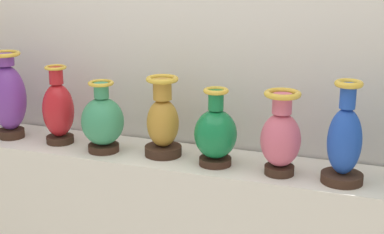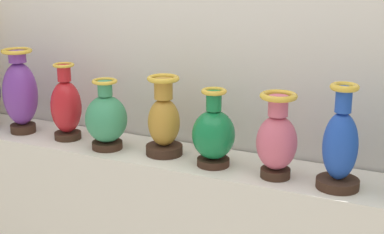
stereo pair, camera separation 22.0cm
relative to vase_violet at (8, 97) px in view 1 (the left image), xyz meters
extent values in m
cube|color=silver|center=(0.88, 0.26, 0.20)|extent=(4.13, 0.10, 2.68)
cylinder|color=#382319|center=(0.00, 0.00, -0.17)|extent=(0.12, 0.12, 0.04)
ellipsoid|color=#6B3393|center=(0.00, 0.00, 0.00)|extent=(0.16, 0.16, 0.30)
cylinder|color=#6B3393|center=(0.00, 0.00, 0.17)|extent=(0.08, 0.08, 0.05)
torus|color=gold|center=(0.00, 0.00, 0.20)|extent=(0.14, 0.14, 0.02)
cylinder|color=#382319|center=(0.25, 0.01, -0.18)|extent=(0.12, 0.12, 0.03)
ellipsoid|color=red|center=(0.25, 0.01, -0.04)|extent=(0.14, 0.14, 0.24)
cylinder|color=red|center=(0.25, 0.01, 0.11)|extent=(0.06, 0.06, 0.07)
torus|color=gold|center=(0.25, 0.01, 0.15)|extent=(0.10, 0.10, 0.01)
cylinder|color=#382319|center=(0.50, -0.02, -0.18)|extent=(0.13, 0.13, 0.03)
ellipsoid|color=#388C60|center=(0.50, -0.02, -0.06)|extent=(0.18, 0.18, 0.21)
cylinder|color=#388C60|center=(0.50, -0.02, 0.08)|extent=(0.06, 0.06, 0.06)
torus|color=gold|center=(0.50, -0.02, 0.11)|extent=(0.11, 0.11, 0.02)
cylinder|color=#382319|center=(0.76, 0.02, -0.17)|extent=(0.16, 0.16, 0.04)
ellipsoid|color=#B27F2D|center=(0.76, 0.02, -0.05)|extent=(0.13, 0.13, 0.20)
cylinder|color=#B27F2D|center=(0.76, 0.02, 0.09)|extent=(0.08, 0.08, 0.09)
torus|color=gold|center=(0.76, 0.02, 0.13)|extent=(0.13, 0.13, 0.02)
cylinder|color=#382319|center=(1.00, -0.01, -0.18)|extent=(0.13, 0.13, 0.03)
ellipsoid|color=#14723D|center=(1.00, -0.01, -0.06)|extent=(0.17, 0.17, 0.20)
cylinder|color=#14723D|center=(1.00, -0.01, 0.07)|extent=(0.06, 0.06, 0.08)
torus|color=gold|center=(1.00, -0.01, 0.11)|extent=(0.10, 0.10, 0.02)
cylinder|color=#382319|center=(1.26, -0.02, -0.18)|extent=(0.11, 0.11, 0.03)
ellipsoid|color=#CC5972|center=(1.26, -0.02, -0.06)|extent=(0.15, 0.15, 0.21)
cylinder|color=#CC5972|center=(1.26, -0.02, 0.09)|extent=(0.07, 0.07, 0.08)
torus|color=gold|center=(1.26, -0.02, 0.12)|extent=(0.14, 0.14, 0.02)
cylinder|color=#382319|center=(1.50, -0.02, -0.18)|extent=(0.16, 0.16, 0.03)
ellipsoid|color=#1E47B2|center=(1.50, -0.02, -0.03)|extent=(0.13, 0.13, 0.25)
cylinder|color=#1E47B2|center=(1.50, -0.02, 0.14)|extent=(0.06, 0.06, 0.09)
torus|color=gold|center=(1.50, -0.02, 0.18)|extent=(0.10, 0.10, 0.02)
camera|label=1|loc=(1.67, -2.07, 0.62)|focal=53.43mm
camera|label=2|loc=(1.87, -1.99, 0.62)|focal=53.43mm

